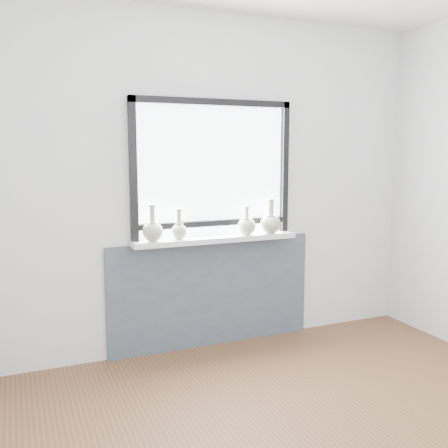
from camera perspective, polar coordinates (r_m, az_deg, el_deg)
name	(u,v)px	position (r m, az deg, el deg)	size (l,w,h in m)	color
back_wall	(211,184)	(3.92, -1.49, 4.56)	(3.60, 0.02, 2.60)	silver
apron_panel	(213,293)	(4.04, -1.28, -7.87)	(1.70, 0.03, 0.86)	#495462
windowsill	(216,239)	(3.88, -0.92, -1.74)	(1.32, 0.18, 0.04)	silver
window	(213,166)	(3.88, -1.29, 6.61)	(1.30, 0.06, 1.05)	black
vase_a	(153,230)	(3.70, -8.17, -0.68)	(0.16, 0.16, 0.27)	#B0BC94
vase_b	(179,230)	(3.76, -5.18, -0.64)	(0.13, 0.13, 0.23)	#B0BC94
vase_c	(246,225)	(3.95, 2.58, -0.14)	(0.15, 0.15, 0.23)	#B0BC94
vase_d	(270,222)	(4.03, 5.33, 0.18)	(0.17, 0.17, 0.28)	#B0BC94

